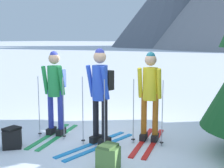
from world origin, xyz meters
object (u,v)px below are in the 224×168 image
at_px(skier_in_yellow, 150,92).
at_px(backpack_on_snow_front, 12,138).
at_px(skier_in_green, 55,88).
at_px(backpack_on_snow_beside, 108,157).
at_px(skier_in_blue, 100,91).

xyz_separation_m(skier_in_yellow, backpack_on_snow_front, (-1.91, -1.68, -0.78)).
distance_m(skier_in_green, skier_in_yellow, 1.89).
bearing_deg(backpack_on_snow_beside, skier_in_blue, 130.79).
relative_size(skier_in_blue, skier_in_yellow, 1.06).
distance_m(skier_in_green, skier_in_blue, 1.08).
distance_m(skier_in_yellow, backpack_on_snow_beside, 1.66).
bearing_deg(backpack_on_snow_front, backpack_on_snow_beside, 6.08).
relative_size(skier_in_yellow, backpack_on_snow_beside, 4.50).
bearing_deg(backpack_on_snow_front, skier_in_green, 81.40).
xyz_separation_m(skier_in_green, backpack_on_snow_beside, (1.78, -0.78, -0.78)).
relative_size(skier_in_green, backpack_on_snow_beside, 4.51).
xyz_separation_m(backpack_on_snow_front, backpack_on_snow_beside, (1.93, 0.21, 0.00)).
height_order(skier_in_green, skier_in_blue, skier_in_blue).
height_order(skier_in_blue, backpack_on_snow_front, skier_in_blue).
xyz_separation_m(skier_in_green, backpack_on_snow_front, (-0.15, -0.98, -0.78)).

